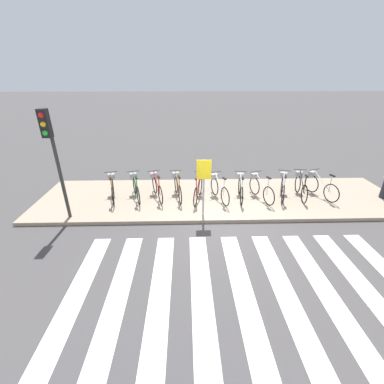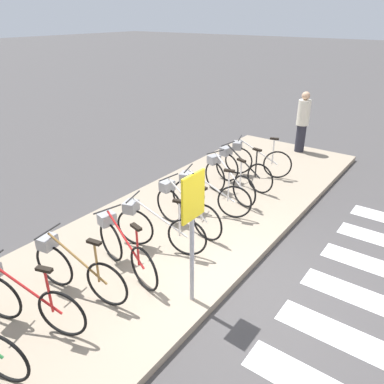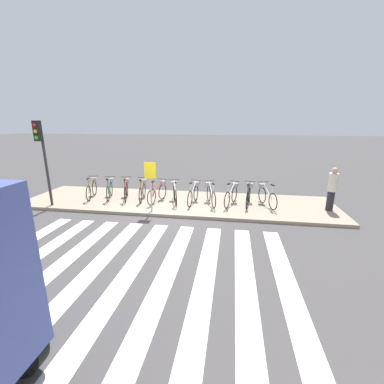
{
  "view_description": "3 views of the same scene",
  "coord_description": "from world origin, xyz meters",
  "views": [
    {
      "loc": [
        -1.22,
        -6.86,
        4.34
      ],
      "look_at": [
        -1.0,
        1.15,
        0.57
      ],
      "focal_mm": 24.0,
      "sensor_mm": 36.0,
      "label": 1
    },
    {
      "loc": [
        -3.92,
        -2.08,
        3.7
      ],
      "look_at": [
        0.97,
        1.5,
        0.78
      ],
      "focal_mm": 35.0,
      "sensor_mm": 36.0,
      "label": 2
    },
    {
      "loc": [
        2.31,
        -8.63,
        3.44
      ],
      "look_at": [
        0.77,
        1.02,
        0.74
      ],
      "focal_mm": 24.0,
      "sensor_mm": 36.0,
      "label": 3
    }
  ],
  "objects": [
    {
      "name": "ground_plane",
      "position": [
        0.0,
        0.0,
        0.0
      ],
      "size": [
        120.0,
        120.0,
        0.0
      ],
      "primitive_type": "plane",
      "color": "#423F3F"
    },
    {
      "name": "sidewalk",
      "position": [
        0.0,
        1.69,
        0.06
      ],
      "size": [
        13.13,
        3.37,
        0.12
      ],
      "color": "gray",
      "rests_on": "ground_plane"
    },
    {
      "name": "road_crosswalk",
      "position": [
        0.0,
        -4.74,
        0.0
      ],
      "size": [
        7.65,
        8.0,
        0.01
      ],
      "color": "silver",
      "rests_on": "ground_plane"
    },
    {
      "name": "parked_bicycle_0",
      "position": [
        -3.86,
        1.62,
        0.55
      ],
      "size": [
        0.56,
        1.55,
        0.98
      ],
      "color": "black",
      "rests_on": "sidewalk"
    },
    {
      "name": "parked_bicycle_1",
      "position": [
        -3.03,
        1.67,
        0.55
      ],
      "size": [
        0.63,
        1.53,
        0.98
      ],
      "color": "black",
      "rests_on": "sidewalk"
    },
    {
      "name": "parked_bicycle_2",
      "position": [
        -2.28,
        1.7,
        0.55
      ],
      "size": [
        0.64,
        1.53,
        0.98
      ],
      "color": "black",
      "rests_on": "sidewalk"
    },
    {
      "name": "parked_bicycle_3",
      "position": [
        -1.52,
        1.7,
        0.55
      ],
      "size": [
        0.47,
        1.58,
        0.98
      ],
      "color": "black",
      "rests_on": "sidewalk"
    },
    {
      "name": "parked_bicycle_4",
      "position": [
        -0.76,
        1.52,
        0.55
      ],
      "size": [
        0.53,
        1.56,
        0.98
      ],
      "color": "black",
      "rests_on": "sidewalk"
    },
    {
      "name": "parked_bicycle_5",
      "position": [
        -0.04,
        1.51,
        0.55
      ],
      "size": [
        0.61,
        1.54,
        0.98
      ],
      "color": "black",
      "rests_on": "sidewalk"
    },
    {
      "name": "parked_bicycle_6",
      "position": [
        0.76,
        1.53,
        0.55
      ],
      "size": [
        0.46,
        1.59,
        0.98
      ],
      "color": "black",
      "rests_on": "sidewalk"
    },
    {
      "name": "parked_bicycle_7",
      "position": [
        1.47,
        1.52,
        0.55
      ],
      "size": [
        0.62,
        1.53,
        0.98
      ],
      "color": "black",
      "rests_on": "sidewalk"
    },
    {
      "name": "parked_bicycle_8",
      "position": [
        2.33,
        1.6,
        0.55
      ],
      "size": [
        0.63,
        1.53,
        0.98
      ],
      "color": "black",
      "rests_on": "sidewalk"
    },
    {
      "name": "parked_bicycle_9",
      "position": [
        3.01,
        1.66,
        0.55
      ],
      "size": [
        0.46,
        1.58,
        0.98
      ],
      "color": "black",
      "rests_on": "sidewalk"
    },
    {
      "name": "parked_bicycle_10",
      "position": [
        3.72,
        1.67,
        0.55
      ],
      "size": [
        0.66,
        1.51,
        0.98
      ],
      "color": "black",
      "rests_on": "sidewalk"
    },
    {
      "name": "pedestrian",
      "position": [
        6.06,
        1.44,
        1.0
      ],
      "size": [
        0.34,
        0.34,
        1.67
      ],
      "color": "#23232D",
      "rests_on": "sidewalk"
    },
    {
      "name": "traffic_light",
      "position": [
        -4.94,
        0.24,
        2.53
      ],
      "size": [
        0.24,
        0.4,
        3.35
      ],
      "color": "#2D2D2D",
      "rests_on": "sidewalk"
    },
    {
      "name": "sign_post",
      "position": [
        -0.67,
        0.29,
        1.41
      ],
      "size": [
        0.44,
        0.07,
        1.88
      ],
      "color": "#99999E",
      "rests_on": "sidewalk"
    }
  ]
}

